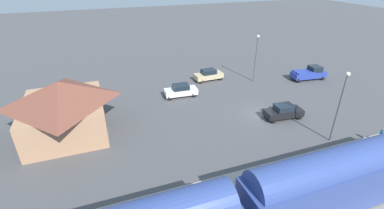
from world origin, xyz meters
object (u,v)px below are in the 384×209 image
Objects in this scene: pedestrian_waiting_far at (382,134)px; sedan_black at (284,111)px; pickup_blue at (309,73)px; sedan_tan at (209,75)px; pedestrian_on_platform at (330,156)px; light_pole_near_platform at (341,99)px; sedan_white at (181,90)px; light_pole_lot_center at (256,53)px; station_building at (63,107)px.

pedestrian_waiting_far is 0.37× the size of sedan_black.
pickup_blue is at bearing -52.36° from sedan_black.
pickup_blue is at bearing -109.27° from sedan_tan.
pedestrian_on_platform is 6.01m from light_pole_near_platform.
sedan_tan is 0.99× the size of sedan_white.
sedan_white is at bearing 95.93° from light_pole_lot_center.
sedan_tan is at bearing 70.73° from pickup_blue.
pickup_blue is (3.32, -35.54, -2.09)m from station_building.
sedan_black is (7.97, 5.70, -0.40)m from pedestrian_waiting_far.
pickup_blue is 14.60m from sedan_black.
pedestrian_waiting_far is at bearing -157.32° from sedan_tan.
sedan_white is at bearing 35.80° from light_pole_near_platform.
station_building is 2.12× the size of sedan_black.
sedan_tan is at bearing -55.10° from sedan_white.
light_pole_near_platform reaches higher than pickup_blue.
station_building reaches higher than pedestrian_waiting_far.
sedan_tan is at bearing -67.12° from station_building.
sedan_white is at bearing 22.11° from pedestrian_on_platform.
pedestrian_waiting_far is 9.81m from sedan_black.
sedan_white is 13.85m from sedan_black.
sedan_black is (8.90, -1.87, -0.40)m from pedestrian_on_platform.
pickup_blue reaches higher than pedestrian_on_platform.
pickup_blue is at bearing -84.66° from station_building.
station_building is 26.49m from pedestrian_on_platform.
station_building is 22.27m from sedan_tan.
sedan_white is 0.61× the size of light_pole_near_platform.
light_pole_lot_center is (-2.89, -6.46, 3.74)m from sedan_tan.
pedestrian_on_platform is 0.22× the size of light_pole_near_platform.
station_building is 28.08m from light_pole_near_platform.
pickup_blue is 9.68m from light_pole_lot_center.
pedestrian_on_platform is 0.31× the size of pickup_blue.
station_building is 24.72m from sedan_black.
light_pole_near_platform is (-11.20, -25.69, 1.68)m from station_building.
pickup_blue is 0.73× the size of light_pole_near_platform.
sedan_white is 0.63× the size of light_pole_lot_center.
pedestrian_waiting_far is 17.88m from pickup_blue.
light_pole_near_platform is at bearing -113.55° from station_building.
sedan_black is at bearing -136.37° from sedan_white.
sedan_white is at bearing 124.90° from sedan_tan.
pickup_blue is 17.95m from light_pole_near_platform.
pedestrian_waiting_far is at bearing 160.86° from pickup_blue.
pedestrian_on_platform is 22.31m from pickup_blue.
light_pole_lot_center is at bearing -114.07° from sedan_tan.
pickup_blue is 0.77× the size of light_pole_lot_center.
pedestrian_on_platform reaches higher than sedan_black.
station_building is at bearing 66.45° from light_pole_near_platform.
sedan_white is (4.43, -14.42, -2.24)m from station_building.
pedestrian_waiting_far reaches higher than sedan_black.
light_pole_near_platform is (2.36, 3.98, 3.52)m from pedestrian_waiting_far.
sedan_black is at bearing 17.05° from light_pole_near_platform.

